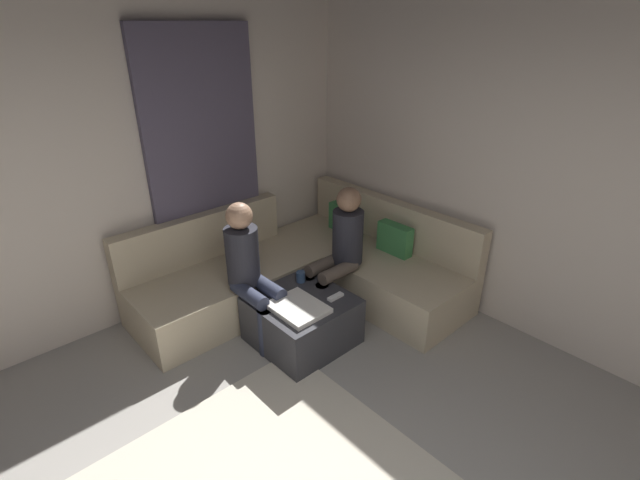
% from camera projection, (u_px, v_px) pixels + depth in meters
% --- Properties ---
extents(wall_back, '(6.00, 0.12, 2.70)m').
position_uv_depth(wall_back, '(605.00, 197.00, 3.29)').
color(wall_back, beige).
rests_on(wall_back, ground_plane).
extents(wall_left, '(0.12, 6.00, 2.70)m').
position_uv_depth(wall_left, '(46.00, 189.00, 3.45)').
color(wall_left, beige).
rests_on(wall_left, ground_plane).
extents(curtain_panel, '(0.06, 1.10, 2.50)m').
position_uv_depth(curtain_panel, '(206.00, 170.00, 4.22)').
color(curtain_panel, '#595166').
rests_on(curtain_panel, ground_plane).
extents(sectional_couch, '(2.10, 2.55, 0.87)m').
position_uv_depth(sectional_couch, '(308.00, 270.00, 4.49)').
color(sectional_couch, '#C6B593').
rests_on(sectional_couch, ground_plane).
extents(ottoman, '(0.76, 0.76, 0.42)m').
position_uv_depth(ottoman, '(302.00, 320.00, 3.86)').
color(ottoman, '#333338').
rests_on(ottoman, ground_plane).
extents(folded_blanket, '(0.44, 0.36, 0.04)m').
position_uv_depth(folded_blanket, '(298.00, 308.00, 3.62)').
color(folded_blanket, white).
rests_on(folded_blanket, ottoman).
extents(coffee_mug, '(0.08, 0.08, 0.10)m').
position_uv_depth(coffee_mug, '(301.00, 277.00, 4.00)').
color(coffee_mug, '#334C72').
rests_on(coffee_mug, ottoman).
extents(game_remote, '(0.05, 0.15, 0.02)m').
position_uv_depth(game_remote, '(336.00, 297.00, 3.77)').
color(game_remote, white).
rests_on(game_remote, ottoman).
extents(person_on_couch_back, '(0.30, 0.60, 1.20)m').
position_uv_depth(person_on_couch_back, '(340.00, 247.00, 4.10)').
color(person_on_couch_back, brown).
rests_on(person_on_couch_back, ground_plane).
extents(person_on_couch_side, '(0.60, 0.30, 1.20)m').
position_uv_depth(person_on_couch_side, '(250.00, 267.00, 3.76)').
color(person_on_couch_side, '#2D3347').
rests_on(person_on_couch_side, ground_plane).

